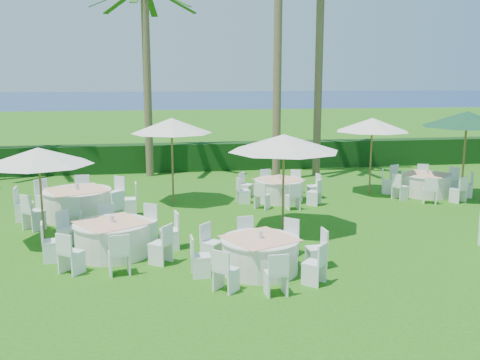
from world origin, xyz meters
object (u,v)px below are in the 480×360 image
Objects in this scene: banquet_table_f at (426,184)px; umbrella_green at (467,119)px; umbrella_d at (372,125)px; banquet_table_a at (113,238)px; banquet_table_b at (260,254)px; umbrella_b at (284,143)px; banquet_table_d at (78,203)px; umbrella_a at (38,156)px; umbrella_c at (172,126)px; banquet_table_e at (279,189)px.

umbrella_green is (0.85, -0.81, 2.30)m from banquet_table_f.
banquet_table_f is 2.82m from umbrella_d.
banquet_table_a reaches higher than banquet_table_f.
umbrella_d reaches higher than banquet_table_b.
umbrella_d is (4.16, 4.00, 0.08)m from umbrella_b.
banquet_table_a is 3.76m from banquet_table_d.
umbrella_b reaches higher than umbrella_a.
umbrella_c reaches higher than umbrella_d.
umbrella_a is at bearing 149.77° from banquet_table_b.
banquet_table_b is 0.98× the size of umbrella_b.
banquet_table_b is 10.13m from umbrella_green.
umbrella_d reaches higher than banquet_table_d.
banquet_table_f is at bearing -15.25° from umbrella_d.
banquet_table_a is at bearing -71.29° from banquet_table_d.
umbrella_c reaches higher than banquet_table_a.
banquet_table_d is 1.18× the size of banquet_table_e.
umbrella_c is (-3.49, 0.22, 2.15)m from banquet_table_e.
banquet_table_e is at bearing 43.13° from banquet_table_a.
banquet_table_f is at bearing 136.30° from umbrella_green.
umbrella_c is at bearing -177.75° from umbrella_d.
banquet_table_a is 7.01m from banquet_table_e.
umbrella_c reaches higher than umbrella_b.
umbrella_c is (-1.49, 6.66, 2.15)m from banquet_table_b.
umbrella_b is (6.08, 0.11, 0.19)m from umbrella_a.
umbrella_d is (10.24, 4.11, 0.27)m from umbrella_a.
umbrella_b is at bearing 67.08° from banquet_table_b.
banquet_table_d is 10.07m from umbrella_d.
umbrella_b is at bearing -158.69° from umbrella_green.
umbrella_c reaches higher than banquet_table_f.
umbrella_a is (-4.84, 2.82, 1.79)m from banquet_table_b.
banquet_table_b is at bearing -77.36° from umbrella_c.
umbrella_c is 9.67m from umbrella_green.
umbrella_green is (8.12, 5.61, 2.31)m from banquet_table_b.
umbrella_c is (-2.73, 3.73, 0.17)m from umbrella_b.
umbrella_c is (3.35, 3.83, 0.36)m from umbrella_a.
banquet_table_f is at bearing 5.96° from banquet_table_d.
banquet_table_b is at bearing -107.26° from banquet_table_e.
umbrella_c is at bearing 176.45° from banquet_table_e.
banquet_table_d is at bearing -178.14° from umbrella_green.
umbrella_d is at bearing 10.04° from banquet_table_d.
umbrella_b is (1.24, 2.93, 1.98)m from banquet_table_b.
banquet_table_b is at bearing -145.34° from umbrella_green.
banquet_table_d is 1.15× the size of umbrella_green.
banquet_table_e is 1.08× the size of umbrella_d.
banquet_table_a is at bearing -148.20° from umbrella_d.
banquet_table_d is at bearing -152.86° from umbrella_c.
banquet_table_a is at bearing -34.18° from umbrella_a.
umbrella_d is (9.72, 1.72, 1.99)m from banquet_table_d.
umbrella_green reaches higher than banquet_table_d.
banquet_table_a is at bearing -136.87° from banquet_table_e.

